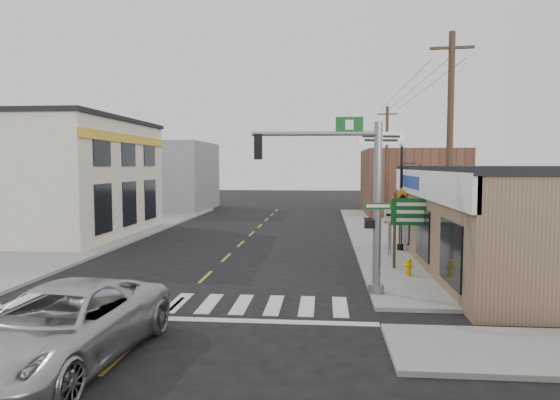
# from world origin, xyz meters

# --- Properties ---
(ground) EXTENTS (140.00, 140.00, 0.00)m
(ground) POSITION_xyz_m (0.00, 0.00, 0.00)
(ground) COLOR black
(ground) RESTS_ON ground
(sidewalk_right) EXTENTS (6.00, 38.00, 0.13)m
(sidewalk_right) POSITION_xyz_m (9.00, 13.00, 0.07)
(sidewalk_right) COLOR gray
(sidewalk_right) RESTS_ON ground
(sidewalk_left) EXTENTS (6.00, 38.00, 0.13)m
(sidewalk_left) POSITION_xyz_m (-9.00, 13.00, 0.07)
(sidewalk_left) COLOR gray
(sidewalk_left) RESTS_ON ground
(center_line) EXTENTS (0.12, 56.00, 0.01)m
(center_line) POSITION_xyz_m (0.00, 8.00, 0.01)
(center_line) COLOR gold
(center_line) RESTS_ON ground
(crosswalk) EXTENTS (11.00, 2.20, 0.01)m
(crosswalk) POSITION_xyz_m (0.00, 0.40, 0.01)
(crosswalk) COLOR silver
(crosswalk) RESTS_ON ground
(left_building) EXTENTS (12.00, 12.00, 6.80)m
(left_building) POSITION_xyz_m (-13.00, 14.00, 3.40)
(left_building) COLOR beige
(left_building) RESTS_ON ground
(bldg_distant_right) EXTENTS (8.00, 10.00, 5.60)m
(bldg_distant_right) POSITION_xyz_m (12.00, 30.00, 2.80)
(bldg_distant_right) COLOR brown
(bldg_distant_right) RESTS_ON ground
(bldg_distant_left) EXTENTS (9.00, 10.00, 6.40)m
(bldg_distant_left) POSITION_xyz_m (-11.00, 32.00, 3.20)
(bldg_distant_left) COLOR gray
(bldg_distant_left) RESTS_ON ground
(suv) EXTENTS (3.28, 6.22, 1.67)m
(suv) POSITION_xyz_m (-1.07, -4.49, 0.83)
(suv) COLOR #B7B9BC
(suv) RESTS_ON ground
(traffic_signal_pole) EXTENTS (4.47, 0.37, 5.66)m
(traffic_signal_pole) POSITION_xyz_m (5.53, 1.71, 3.51)
(traffic_signal_pole) COLOR gray
(traffic_signal_pole) RESTS_ON sidewalk_right
(guide_sign) EXTENTS (1.73, 0.14, 3.03)m
(guide_sign) POSITION_xyz_m (8.02, 5.71, 2.08)
(guide_sign) COLOR #4C3523
(guide_sign) RESTS_ON sidewalk_right
(fire_hydrant) EXTENTS (0.21, 0.21, 0.65)m
(fire_hydrant) POSITION_xyz_m (7.67, 4.38, 0.48)
(fire_hydrant) COLOR #C49C00
(fire_hydrant) RESTS_ON sidewalk_right
(ped_crossing_sign) EXTENTS (1.18, 0.08, 3.04)m
(ped_crossing_sign) POSITION_xyz_m (8.20, 9.97, 2.18)
(ped_crossing_sign) COLOR gray
(ped_crossing_sign) RESTS_ON sidewalk_right
(lamp_post) EXTENTS (0.69, 0.54, 5.27)m
(lamp_post) POSITION_xyz_m (8.26, 10.04, 3.19)
(lamp_post) COLOR black
(lamp_post) RESTS_ON sidewalk_right
(dance_center_sign) EXTENTS (3.07, 0.19, 6.53)m
(dance_center_sign) POSITION_xyz_m (8.06, 17.92, 5.07)
(dance_center_sign) COLOR gray
(dance_center_sign) RESTS_ON sidewalk_right
(bare_tree) EXTENTS (2.43, 2.43, 4.86)m
(bare_tree) POSITION_xyz_m (9.24, 6.63, 3.95)
(bare_tree) COLOR black
(bare_tree) RESTS_ON sidewalk_right
(shrub_front) EXTENTS (1.19, 1.19, 0.89)m
(shrub_front) POSITION_xyz_m (10.74, 3.43, 0.58)
(shrub_front) COLOR #1C3717
(shrub_front) RESTS_ON sidewalk_right
(shrub_back) EXTENTS (1.03, 1.03, 0.77)m
(shrub_back) POSITION_xyz_m (10.97, 7.16, 0.52)
(shrub_back) COLOR black
(shrub_back) RESTS_ON sidewalk_right
(utility_pole_near) EXTENTS (1.56, 0.23, 8.96)m
(utility_pole_near) POSITION_xyz_m (9.07, 4.42, 4.72)
(utility_pole_near) COLOR #4A3125
(utility_pole_near) RESTS_ON sidewalk_right
(utility_pole_far) EXTENTS (1.44, 0.22, 8.25)m
(utility_pole_far) POSITION_xyz_m (8.86, 21.44, 4.36)
(utility_pole_far) COLOR #41301F
(utility_pole_far) RESTS_ON sidewalk_right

